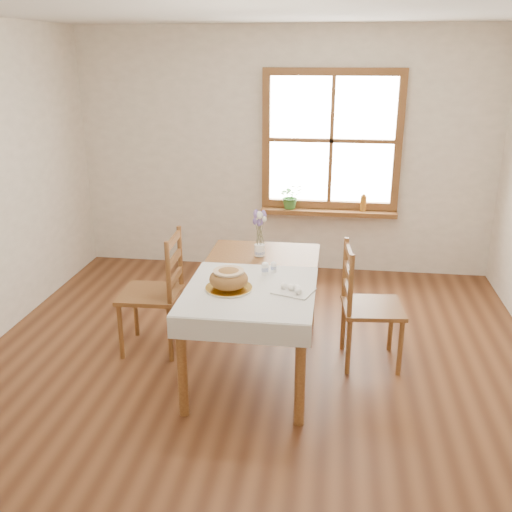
{
  "coord_description": "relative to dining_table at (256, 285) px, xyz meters",
  "views": [
    {
      "loc": [
        0.55,
        -3.64,
        2.32
      ],
      "look_at": [
        0.0,
        0.3,
        0.9
      ],
      "focal_mm": 40.0,
      "sensor_mm": 36.0,
      "label": 1
    }
  ],
  "objects": [
    {
      "name": "dining_table",
      "position": [
        0.0,
        0.0,
        0.0
      ],
      "size": [
        0.9,
        1.6,
        0.75
      ],
      "color": "brown",
      "rests_on": "ground"
    },
    {
      "name": "flower_vase",
      "position": [
        -0.03,
        0.41,
        0.13
      ],
      "size": [
        0.11,
        0.11,
        0.1
      ],
      "primitive_type": "cylinder",
      "rotation": [
        0.0,
        0.0,
        0.36
      ],
      "color": "white",
      "rests_on": "dining_table"
    },
    {
      "name": "amber_bottle",
      "position": [
        0.87,
        2.1,
        0.14
      ],
      "size": [
        0.08,
        0.08,
        0.19
      ],
      "primitive_type": "cylinder",
      "rotation": [
        0.0,
        0.0,
        0.24
      ],
      "color": "#A6661E",
      "rests_on": "window_sill"
    },
    {
      "name": "pepper_shaker",
      "position": [
        0.13,
        0.05,
        0.14
      ],
      "size": [
        0.05,
        0.05,
        0.08
      ],
      "primitive_type": "cylinder",
      "rotation": [
        0.0,
        0.0,
        0.31
      ],
      "color": "white",
      "rests_on": "table_linen"
    },
    {
      "name": "window",
      "position": [
        0.5,
        2.17,
        0.79
      ],
      "size": [
        1.46,
        0.08,
        1.46
      ],
      "color": "brown",
      "rests_on": "ground"
    },
    {
      "name": "chair_right",
      "position": [
        0.89,
        0.15,
        -0.18
      ],
      "size": [
        0.51,
        0.5,
        0.97
      ],
      "primitive_type": null,
      "rotation": [
        0.0,
        0.0,
        1.67
      ],
      "color": "brown",
      "rests_on": "ground"
    },
    {
      "name": "eggs",
      "position": [
        0.3,
        -0.3,
        0.13
      ],
      "size": [
        0.25,
        0.23,
        0.04
      ],
      "primitive_type": null,
      "rotation": [
        0.0,
        0.0,
        -0.33
      ],
      "color": "white",
      "rests_on": "egg_napkin"
    },
    {
      "name": "window_sill",
      "position": [
        0.5,
        2.1,
        0.03
      ],
      "size": [
        1.46,
        0.2,
        0.05
      ],
      "color": "brown",
      "rests_on": "ground"
    },
    {
      "name": "lavender_bouquet",
      "position": [
        -0.03,
        0.41,
        0.32
      ],
      "size": [
        0.15,
        0.15,
        0.29
      ],
      "primitive_type": null,
      "color": "#6D5495",
      "rests_on": "flower_vase"
    },
    {
      "name": "potted_plant",
      "position": [
        0.09,
        2.1,
        0.16
      ],
      "size": [
        0.33,
        0.34,
        0.21
      ],
      "primitive_type": "imported",
      "rotation": [
        0.0,
        0.0,
        0.37
      ],
      "color": "#3D7D32",
      "rests_on": "window_sill"
    },
    {
      "name": "room_walls",
      "position": [
        0.0,
        -0.3,
        1.04
      ],
      "size": [
        4.6,
        5.1,
        2.65
      ],
      "color": "white",
      "rests_on": "ground"
    },
    {
      "name": "table_linen",
      "position": [
        0.0,
        -0.3,
        0.09
      ],
      "size": [
        0.91,
        0.99,
        0.01
      ],
      "primitive_type": "cube",
      "color": "silver",
      "rests_on": "dining_table"
    },
    {
      "name": "bread_loaf",
      "position": [
        -0.15,
        -0.33,
        0.19
      ],
      "size": [
        0.27,
        0.27,
        0.15
      ],
      "primitive_type": "ellipsoid",
      "color": "brown",
      "rests_on": "bread_plate"
    },
    {
      "name": "salt_shaker",
      "position": [
        0.07,
        -0.01,
        0.14
      ],
      "size": [
        0.05,
        0.05,
        0.1
      ],
      "primitive_type": "cylinder",
      "rotation": [
        0.0,
        0.0,
        -0.01
      ],
      "color": "white",
      "rests_on": "table_linen"
    },
    {
      "name": "bread_plate",
      "position": [
        -0.15,
        -0.33,
        0.1
      ],
      "size": [
        0.34,
        0.34,
        0.02
      ],
      "primitive_type": "cylinder",
      "rotation": [
        0.0,
        0.0,
        -0.06
      ],
      "color": "white",
      "rests_on": "table_linen"
    },
    {
      "name": "egg_napkin",
      "position": [
        0.3,
        -0.3,
        0.1
      ],
      "size": [
        0.32,
        0.29,
        0.01
      ],
      "primitive_type": "cube",
      "rotation": [
        0.0,
        0.0,
        -0.33
      ],
      "color": "silver",
      "rests_on": "table_linen"
    },
    {
      "name": "chair_left",
      "position": [
        -0.88,
        0.13,
        -0.16
      ],
      "size": [
        0.51,
        0.49,
        1.0
      ],
      "primitive_type": null,
      "rotation": [
        0.0,
        0.0,
        -1.53
      ],
      "color": "brown",
      "rests_on": "ground"
    },
    {
      "name": "ground",
      "position": [
        0.0,
        -0.3,
        -0.66
      ],
      "size": [
        5.0,
        5.0,
        0.0
      ],
      "primitive_type": "plane",
      "color": "brown",
      "rests_on": "ground"
    }
  ]
}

